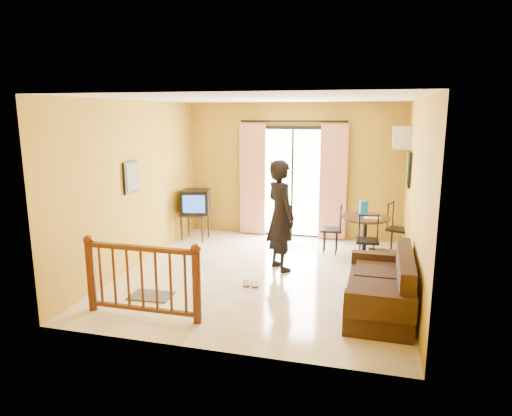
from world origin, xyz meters
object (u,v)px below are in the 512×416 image
(television, at_px, (196,202))
(dining_table, at_px, (365,225))
(coffee_table, at_px, (382,263))
(sofa, at_px, (383,290))
(standing_person, at_px, (281,216))

(television, bearing_deg, dining_table, -17.23)
(television, bearing_deg, coffee_table, -33.22)
(sofa, bearing_deg, coffee_table, 90.83)
(coffee_table, bearing_deg, standing_person, 179.98)
(television, bearing_deg, standing_person, -46.51)
(television, distance_m, coffee_table, 3.99)
(television, relative_size, standing_person, 0.35)
(television, xyz_separation_m, standing_person, (2.06, -1.35, 0.13))
(dining_table, distance_m, sofa, 2.50)
(television, xyz_separation_m, sofa, (3.72, -2.70, -0.49))
(television, height_order, standing_person, standing_person)
(dining_table, relative_size, standing_person, 0.48)
(dining_table, xyz_separation_m, coffee_table, (0.31, -1.11, -0.34))
(dining_table, bearing_deg, sofa, -82.69)
(sofa, bearing_deg, dining_table, 97.96)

